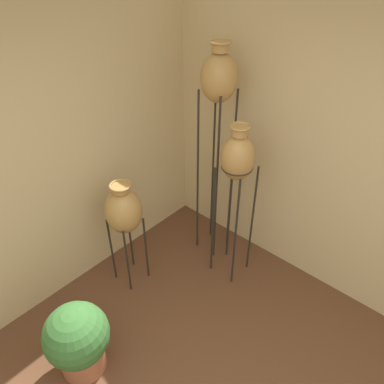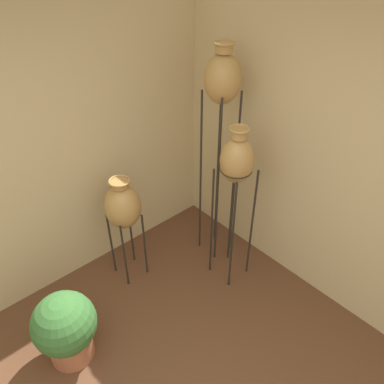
{
  "view_description": "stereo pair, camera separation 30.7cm",
  "coord_description": "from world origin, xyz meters",
  "px_view_note": "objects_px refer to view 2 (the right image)",
  "views": [
    {
      "loc": [
        -0.58,
        -0.41,
        2.92
      ],
      "look_at": [
        1.51,
        1.46,
        0.92
      ],
      "focal_mm": 35.0,
      "sensor_mm": 36.0,
      "label": 1
    },
    {
      "loc": [
        -0.36,
        -0.62,
        2.92
      ],
      "look_at": [
        1.51,
        1.46,
        0.92
      ],
      "focal_mm": 35.0,
      "sensor_mm": 36.0,
      "label": 2
    }
  ],
  "objects_px": {
    "vase_stand_short": "(123,207)",
    "vase_stand_tall": "(222,85)",
    "vase_stand_medium": "(237,163)",
    "potted_plant": "(66,328)"
  },
  "relations": [
    {
      "from": "vase_stand_short",
      "to": "vase_stand_tall",
      "type": "bearing_deg",
      "value": -18.81
    },
    {
      "from": "vase_stand_tall",
      "to": "vase_stand_medium",
      "type": "height_order",
      "value": "vase_stand_tall"
    },
    {
      "from": "vase_stand_short",
      "to": "potted_plant",
      "type": "bearing_deg",
      "value": -153.71
    },
    {
      "from": "vase_stand_medium",
      "to": "vase_stand_short",
      "type": "xyz_separation_m",
      "value": [
        -0.75,
        0.66,
        -0.45
      ]
    },
    {
      "from": "vase_stand_tall",
      "to": "vase_stand_short",
      "type": "bearing_deg",
      "value": 161.19
    },
    {
      "from": "vase_stand_medium",
      "to": "vase_stand_short",
      "type": "height_order",
      "value": "vase_stand_medium"
    },
    {
      "from": "vase_stand_tall",
      "to": "vase_stand_short",
      "type": "xyz_separation_m",
      "value": [
        -0.9,
        0.31,
        -0.99
      ]
    },
    {
      "from": "vase_stand_medium",
      "to": "vase_stand_short",
      "type": "bearing_deg",
      "value": 138.78
    },
    {
      "from": "vase_stand_medium",
      "to": "vase_stand_short",
      "type": "distance_m",
      "value": 1.1
    },
    {
      "from": "vase_stand_tall",
      "to": "vase_stand_medium",
      "type": "bearing_deg",
      "value": -113.09
    }
  ]
}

